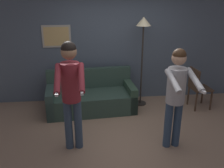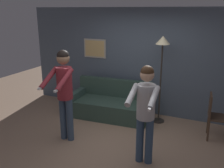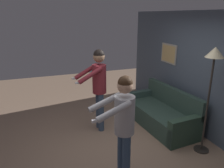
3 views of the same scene
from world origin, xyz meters
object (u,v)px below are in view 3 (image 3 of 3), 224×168
(couch, at_px, (162,114))
(person_standing_left, at_px, (98,82))
(person_standing_right, at_px, (123,120))
(torchiere_lamp, at_px, (213,67))

(couch, height_order, person_standing_left, person_standing_left)
(couch, distance_m, person_standing_right, 2.18)
(couch, distance_m, torchiere_lamp, 1.80)
(couch, bearing_deg, torchiere_lamp, 8.90)
(person_standing_left, bearing_deg, torchiere_lamp, 47.49)
(torchiere_lamp, bearing_deg, person_standing_right, -84.10)
(person_standing_left, bearing_deg, person_standing_right, -4.05)
(couch, xyz_separation_m, torchiere_lamp, (1.16, 0.18, 1.37))
(person_standing_right, bearing_deg, person_standing_left, 175.95)
(couch, height_order, torchiere_lamp, torchiere_lamp)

